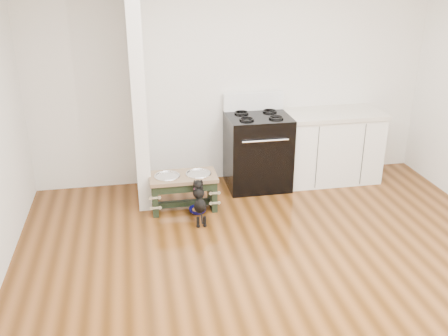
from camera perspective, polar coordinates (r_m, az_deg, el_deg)
ground at (r=4.56m, az=7.47°, el=-13.28°), size 5.00×5.00×0.00m
room_shell at (r=3.85m, az=8.68°, el=6.73°), size 5.00×5.00×5.00m
partition_wall at (r=5.74m, az=-9.86°, el=9.09°), size 0.15×0.80×2.70m
oven_range at (r=6.23m, az=3.85°, el=2.07°), size 0.76×0.69×1.14m
cabinet_run at (r=6.56m, az=12.13°, el=2.44°), size 1.24×0.64×0.91m
dog_feeder at (r=5.70m, az=-4.67°, el=-1.96°), size 0.76×0.41×0.43m
puppy at (r=5.42m, az=-2.81°, el=-3.77°), size 0.13×0.39×0.46m
floor_bowl at (r=5.70m, az=-3.03°, el=-4.86°), size 0.26×0.26×0.06m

